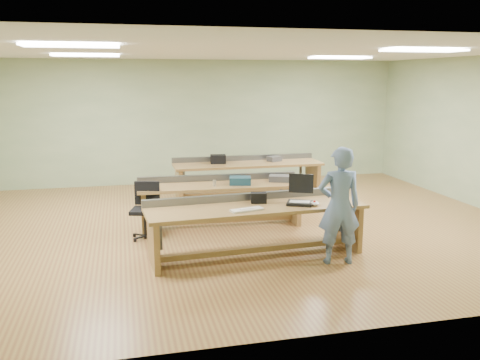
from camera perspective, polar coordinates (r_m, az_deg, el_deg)
The scene contains 21 objects.
floor at distance 9.03m, azimuth -0.29°, elevation -5.12°, with size 10.00×10.00×0.00m, color olive.
ceiling at distance 8.66m, azimuth -0.31°, elevation 14.26°, with size 10.00×10.00×0.00m, color silver.
wall_back at distance 12.63m, azimuth -4.38°, elevation 6.53°, with size 10.00×0.04×3.00m, color #A2B488.
wall_front at distance 4.95m, azimuth 10.07°, elevation -1.24°, with size 10.00×0.04×3.00m, color #A2B488.
fluor_panels at distance 8.66m, azimuth -0.31°, elevation 14.06°, with size 6.20×3.50×0.03m.
workbench_front at distance 7.42m, azimuth 1.77°, elevation -4.27°, with size 3.25×1.07×0.86m.
workbench_mid at distance 8.92m, azimuth -2.19°, elevation -1.63°, with size 2.90×0.88×0.86m.
workbench_back at distance 11.10m, azimuth 0.84°, elevation 1.00°, with size 3.22×0.86×0.86m.
person at distance 7.17m, azimuth 11.07°, elevation -2.86°, with size 0.60×0.40×1.66m, color slate.
laptop_base at distance 7.48m, azimuth 6.72°, elevation -2.59°, with size 0.36×0.30×0.04m, color black.
laptop_screen at distance 7.56m, azimuth 6.88°, elevation -0.38°, with size 0.36×0.02×0.29m, color black.
keyboard at distance 7.08m, azimuth 0.79°, elevation -3.37°, with size 0.47×0.16×0.03m, color beige.
trackball_mouse at distance 7.44m, azimuth 8.41°, elevation -2.61°, with size 0.13×0.15×0.06m, color white.
camera_bag at distance 7.51m, azimuth 2.12°, elevation -2.01°, with size 0.23×0.15×0.15m, color black.
task_chair at distance 8.40m, azimuth -10.51°, elevation -4.22°, with size 0.60×0.60×0.91m.
parts_bin_teal at distance 8.82m, azimuth 0.02°, elevation -0.07°, with size 0.37×0.28×0.13m, color #153444.
parts_bin_grey at distance 9.10m, azimuth 4.55°, elevation 0.18°, with size 0.39×0.25×0.11m, color #38383B.
mug at distance 8.79m, azimuth -0.60°, elevation -0.23°, with size 0.11×0.11×0.09m, color #38383B.
drinks_can at distance 8.68m, azimuth -2.88°, elevation -0.35°, with size 0.06×0.06×0.11m, color silver.
storage_box_back at distance 10.97m, azimuth -2.48°, elevation 2.35°, with size 0.33×0.23×0.19m, color black.
tray_back at distance 11.28m, azimuth 3.87°, elevation 2.40°, with size 0.28×0.21×0.11m, color #38383B.
Camera 1 is at (-1.93, -8.44, 2.57)m, focal length 38.00 mm.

